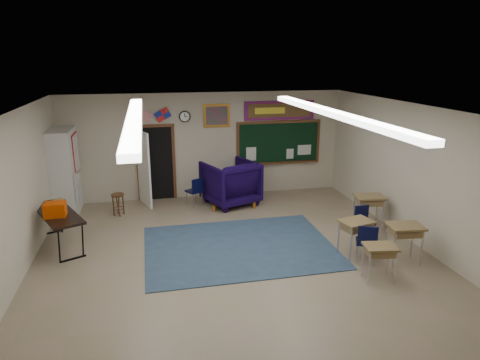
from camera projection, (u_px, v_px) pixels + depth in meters
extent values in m
plane|color=#84715B|center=(238.00, 265.00, 8.43)|extent=(9.00, 9.00, 0.00)
cube|color=#AEA58D|center=(205.00, 146.00, 12.23)|extent=(8.00, 0.04, 3.00)
cube|color=#AEA58D|center=(345.00, 345.00, 3.79)|extent=(8.00, 0.04, 3.00)
cube|color=#AEA58D|center=(6.00, 208.00, 7.18)|extent=(0.04, 9.00, 3.00)
cube|color=#AEA58D|center=(427.00, 180.00, 8.83)|extent=(0.04, 9.00, 3.00)
cube|color=silver|center=(238.00, 112.00, 7.59)|extent=(8.00, 9.00, 0.04)
cube|color=#324960|center=(239.00, 247.00, 9.21)|extent=(4.00, 3.00, 0.02)
cube|color=black|center=(156.00, 163.00, 12.05)|extent=(0.95, 0.04, 2.10)
cube|color=white|center=(144.00, 169.00, 11.57)|extent=(0.35, 0.86, 2.05)
cube|color=#5B311A|center=(279.00, 143.00, 12.65)|extent=(2.55, 0.05, 1.30)
cube|color=black|center=(279.00, 143.00, 12.64)|extent=(2.40, 0.03, 1.15)
cube|color=#5B311A|center=(279.00, 163.00, 12.77)|extent=(2.40, 0.12, 0.04)
cube|color=red|center=(280.00, 110.00, 12.39)|extent=(2.10, 0.04, 0.55)
cube|color=brown|center=(280.00, 110.00, 12.38)|extent=(1.90, 0.03, 0.40)
cube|color=#AD6A21|center=(217.00, 116.00, 12.04)|extent=(0.75, 0.05, 0.65)
cube|color=#A51466|center=(217.00, 116.00, 12.02)|extent=(0.62, 0.03, 0.52)
cylinder|color=black|center=(185.00, 117.00, 11.85)|extent=(0.32, 0.05, 0.32)
cylinder|color=white|center=(185.00, 117.00, 11.83)|extent=(0.26, 0.02, 0.26)
cube|color=silver|center=(65.00, 172.00, 10.96)|extent=(0.55, 1.25, 2.20)
imported|color=black|center=(230.00, 183.00, 11.78)|extent=(1.68, 1.70, 1.21)
cube|color=olive|center=(356.00, 222.00, 8.63)|extent=(0.74, 0.62, 0.04)
cube|color=brown|center=(356.00, 226.00, 8.66)|extent=(0.64, 0.53, 0.13)
cube|color=olive|center=(370.00, 197.00, 10.03)|extent=(0.74, 0.60, 0.04)
cube|color=brown|center=(369.00, 201.00, 10.06)|extent=(0.64, 0.51, 0.13)
cube|color=olive|center=(380.00, 247.00, 7.68)|extent=(0.64, 0.52, 0.04)
cube|color=brown|center=(380.00, 251.00, 7.70)|extent=(0.55, 0.44, 0.11)
cube|color=olive|center=(406.00, 226.00, 8.33)|extent=(0.72, 0.58, 0.04)
cube|color=brown|center=(405.00, 231.00, 8.36)|extent=(0.62, 0.49, 0.13)
cube|color=black|center=(57.00, 213.00, 9.08)|extent=(1.36, 1.97, 0.05)
cube|color=#D83D03|center=(55.00, 210.00, 8.79)|extent=(0.42, 0.31, 0.29)
cylinder|color=#4B3016|center=(117.00, 195.00, 10.92)|extent=(0.32, 0.32, 0.04)
torus|color=#4B3016|center=(119.00, 208.00, 11.02)|extent=(0.27, 0.27, 0.02)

